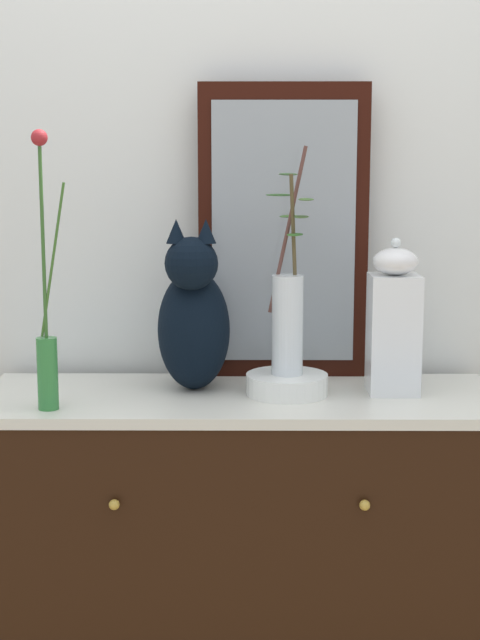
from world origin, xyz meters
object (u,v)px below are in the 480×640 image
at_px(mirror_leaning, 283,232).
at_px(cat_sitting, 194,318).
at_px(vase_glass_clear, 288,314).
at_px(vase_slim_green, 47,338).
at_px(sideboard, 240,565).
at_px(bowl_porcelain, 287,384).
at_px(jar_lidded_porcelain, 394,323).

distance_m(mirror_leaning, cat_sitting, 0.33).
height_order(cat_sitting, vase_glass_clear, vase_glass_clear).
bearing_deg(mirror_leaning, vase_slim_green, -147.97).
distance_m(sideboard, cat_sitting, 0.62).
relative_size(vase_slim_green, bowl_porcelain, 3.17).
distance_m(mirror_leaning, jar_lidded_porcelain, 0.37).
height_order(sideboard, vase_glass_clear, vase_glass_clear).
distance_m(vase_slim_green, vase_glass_clear, 0.56).
relative_size(sideboard, vase_glass_clear, 2.32).
xyz_separation_m(mirror_leaning, bowl_porcelain, (0.00, -0.19, -0.35)).
bearing_deg(vase_glass_clear, cat_sitting, 168.65).
height_order(vase_slim_green, vase_glass_clear, vase_slim_green).
relative_size(sideboard, bowl_porcelain, 6.36).
xyz_separation_m(vase_slim_green, jar_lidded_porcelain, (0.79, 0.16, 0.01)).
xyz_separation_m(vase_slim_green, bowl_porcelain, (0.54, 0.14, -0.14)).
distance_m(mirror_leaning, vase_glass_clear, 0.26).
bearing_deg(vase_glass_clear, mirror_leaning, 91.32).
bearing_deg(cat_sitting, jar_lidded_porcelain, -3.55).
distance_m(vase_slim_green, jar_lidded_porcelain, 0.81).
height_order(cat_sitting, vase_slim_green, vase_slim_green).
bearing_deg(vase_glass_clear, jar_lidded_porcelain, 3.52).
relative_size(cat_sitting, jar_lidded_porcelain, 1.12).
distance_m(bowl_porcelain, vase_glass_clear, 0.17).
distance_m(sideboard, jar_lidded_porcelain, 0.71).
distance_m(vase_glass_clear, jar_lidded_porcelain, 0.25).
bearing_deg(mirror_leaning, vase_glass_clear, -88.68).
height_order(sideboard, jar_lidded_porcelain, jar_lidded_porcelain).
xyz_separation_m(cat_sitting, jar_lidded_porcelain, (0.48, -0.03, -0.01)).
relative_size(vase_slim_green, jar_lidded_porcelain, 1.66).
xyz_separation_m(sideboard, vase_glass_clear, (0.11, 0.01, 0.63)).
distance_m(mirror_leaning, vase_slim_green, 0.67).
bearing_deg(sideboard, vase_glass_clear, 3.02).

